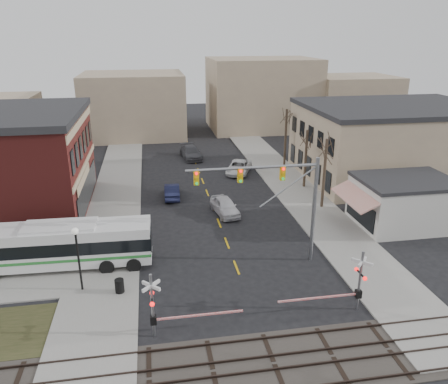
% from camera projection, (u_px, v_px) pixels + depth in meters
% --- Properties ---
extents(ground, '(160.00, 160.00, 0.00)m').
position_uv_depth(ground, '(242.00, 282.00, 30.01)').
color(ground, black).
rests_on(ground, ground).
extents(sidewalk_west, '(5.00, 60.00, 0.12)m').
position_uv_depth(sidewalk_west, '(117.00, 191.00, 46.98)').
color(sidewalk_west, gray).
rests_on(sidewalk_west, ground).
extents(sidewalk_east, '(5.00, 60.00, 0.12)m').
position_uv_depth(sidewalk_east, '(287.00, 182.00, 50.00)').
color(sidewalk_east, gray).
rests_on(sidewalk_east, ground).
extents(ballast_strip, '(160.00, 5.00, 0.06)m').
position_uv_depth(ballast_strip, '(274.00, 364.00, 22.59)').
color(ballast_strip, '#332D28').
rests_on(ballast_strip, ground).
extents(rail_tracks, '(160.00, 3.91, 0.14)m').
position_uv_depth(rail_tracks, '(274.00, 362.00, 22.56)').
color(rail_tracks, '#2D231E').
rests_on(rail_tracks, ground).
extents(tan_building, '(20.30, 15.30, 8.50)m').
position_uv_depth(tan_building, '(393.00, 141.00, 50.53)').
color(tan_building, gray).
rests_on(tan_building, ground).
extents(awning_shop, '(9.74, 6.20, 4.30)m').
position_uv_depth(awning_shop, '(404.00, 202.00, 38.27)').
color(awning_shop, beige).
rests_on(awning_shop, ground).
extents(tree_east_a, '(0.28, 0.28, 6.75)m').
position_uv_depth(tree_east_a, '(324.00, 174.00, 41.57)').
color(tree_east_a, '#382B21').
rests_on(tree_east_a, sidewalk_east).
extents(tree_east_b, '(0.28, 0.28, 6.30)m').
position_uv_depth(tree_east_b, '(306.00, 159.00, 47.25)').
color(tree_east_b, '#382B21').
rests_on(tree_east_b, sidewalk_east).
extents(tree_east_c, '(0.28, 0.28, 7.20)m').
position_uv_depth(tree_east_c, '(285.00, 138.00, 54.52)').
color(tree_east_c, '#382B21').
rests_on(tree_east_c, sidewalk_east).
extents(transit_bus, '(12.67, 3.15, 3.24)m').
position_uv_depth(transit_bus, '(62.00, 245.00, 31.29)').
color(transit_bus, silver).
rests_on(transit_bus, ground).
extents(traffic_signal_mast, '(9.37, 0.30, 8.00)m').
position_uv_depth(traffic_signal_mast, '(280.00, 191.00, 30.60)').
color(traffic_signal_mast, gray).
rests_on(traffic_signal_mast, ground).
extents(rr_crossing_west, '(5.60, 1.36, 4.00)m').
position_uv_depth(rr_crossing_west, '(160.00, 306.00, 24.06)').
color(rr_crossing_west, gray).
rests_on(rr_crossing_west, ground).
extents(rr_crossing_east, '(5.60, 1.36, 4.00)m').
position_uv_depth(rr_crossing_east, '(353.00, 282.00, 26.35)').
color(rr_crossing_east, gray).
rests_on(rr_crossing_east, ground).
extents(street_lamp, '(0.44, 0.44, 4.47)m').
position_uv_depth(street_lamp, '(77.00, 246.00, 27.87)').
color(street_lamp, black).
rests_on(street_lamp, sidewalk_west).
extents(trash_bin, '(0.60, 0.60, 0.92)m').
position_uv_depth(trash_bin, '(120.00, 286.00, 28.51)').
color(trash_bin, black).
rests_on(trash_bin, sidewalk_west).
extents(car_a, '(2.56, 4.85, 1.57)m').
position_uv_depth(car_a, '(225.00, 206.00, 41.02)').
color(car_a, silver).
rests_on(car_a, ground).
extents(car_b, '(1.68, 4.39, 1.43)m').
position_uv_depth(car_b, '(172.00, 191.00, 45.11)').
color(car_b, '#171B3A').
rests_on(car_b, ground).
extents(car_c, '(4.32, 5.84, 1.47)m').
position_uv_depth(car_c, '(239.00, 167.00, 53.00)').
color(car_c, silver).
rests_on(car_c, ground).
extents(car_d, '(2.95, 5.87, 1.64)m').
position_uv_depth(car_d, '(191.00, 152.00, 59.16)').
color(car_d, '#444449').
rests_on(car_d, ground).
extents(pedestrian_near, '(0.42, 0.64, 1.75)m').
position_uv_depth(pedestrian_near, '(104.00, 247.00, 32.78)').
color(pedestrian_near, '#63564F').
rests_on(pedestrian_near, sidewalk_west).
extents(pedestrian_far, '(1.16, 1.12, 1.89)m').
position_uv_depth(pedestrian_far, '(105.00, 233.00, 34.95)').
color(pedestrian_far, '#312E51').
rests_on(pedestrian_far, sidewalk_west).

